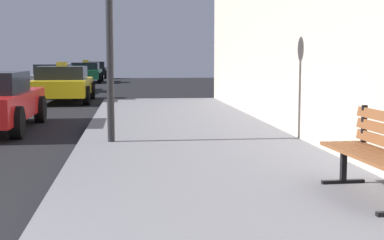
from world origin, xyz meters
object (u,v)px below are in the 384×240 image
car_black (95,70)px  car_silver (54,78)px  car_green (86,72)px  car_yellow (63,84)px  bench (380,148)px

car_black → car_silver: bearing=-92.6°
car_green → car_black: 7.84m
car_green → car_silver: bearing=-94.3°
car_yellow → car_green: 15.82m
car_black → car_green: bearing=-90.5°
car_yellow → car_silver: (-1.12, 6.26, -0.00)m
car_green → car_black: car_green is taller
car_yellow → car_silver: car_yellow is taller
bench → car_black: car_black is taller
bench → car_black: size_ratio=0.37×
car_green → car_black: (0.07, 7.84, -0.00)m
bench → car_silver: (-5.99, 20.99, -0.01)m
car_silver → car_green: 9.58m
bench → car_yellow: 15.51m
car_green → car_black: size_ratio=1.04×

